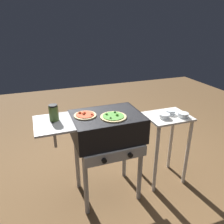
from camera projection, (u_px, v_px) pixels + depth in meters
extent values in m
plane|color=brown|center=(108.00, 192.00, 2.37)|extent=(8.00, 8.00, 0.00)
cube|color=black|center=(107.00, 127.00, 2.06)|extent=(0.64, 0.48, 0.24)
cube|color=black|center=(107.00, 115.00, 2.02)|extent=(0.61, 0.46, 0.01)
cube|color=#9C9C9C|center=(53.00, 123.00, 1.87)|extent=(0.32, 0.41, 0.02)
cube|color=#9C9C9C|center=(55.00, 135.00, 1.91)|extent=(0.02, 0.02, 0.24)
cube|color=#9C9C9C|center=(117.00, 156.00, 1.91)|extent=(0.58, 0.02, 0.10)
cylinder|color=black|center=(104.00, 161.00, 1.85)|extent=(0.04, 0.02, 0.04)
cylinder|color=black|center=(130.00, 155.00, 1.93)|extent=(0.04, 0.02, 0.04)
cylinder|color=#9C9C9C|center=(86.00, 185.00, 1.99)|extent=(0.04, 0.04, 0.66)
cylinder|color=#9C9C9C|center=(140.00, 172.00, 2.16)|extent=(0.04, 0.04, 0.66)
cylinder|color=#9C9C9C|center=(77.00, 161.00, 2.32)|extent=(0.04, 0.04, 0.66)
cylinder|color=#9C9C9C|center=(125.00, 151.00, 2.49)|extent=(0.04, 0.04, 0.66)
cylinder|color=#E0C17F|center=(113.00, 117.00, 1.96)|extent=(0.23, 0.23, 0.01)
cylinder|color=#4C8C38|center=(113.00, 116.00, 1.95)|extent=(0.19, 0.19, 0.01)
sphere|color=#4E9E2C|center=(117.00, 115.00, 1.95)|extent=(0.03, 0.03, 0.03)
sphere|color=#4B7C32|center=(107.00, 114.00, 1.97)|extent=(0.02, 0.02, 0.02)
sphere|color=#408137|center=(115.00, 112.00, 2.01)|extent=(0.02, 0.02, 0.02)
sphere|color=#487539|center=(111.00, 118.00, 1.90)|extent=(0.02, 0.02, 0.02)
cylinder|color=beige|center=(85.00, 115.00, 1.99)|extent=(0.20, 0.20, 0.01)
cylinder|color=#D14C2D|center=(85.00, 114.00, 1.98)|extent=(0.16, 0.16, 0.01)
sphere|color=red|center=(84.00, 113.00, 2.00)|extent=(0.03, 0.03, 0.03)
sphere|color=#D94D28|center=(83.00, 114.00, 1.99)|extent=(0.02, 0.02, 0.02)
sphere|color=#CE4B2B|center=(92.00, 114.00, 1.97)|extent=(0.02, 0.02, 0.02)
sphere|color=#A24A22|center=(80.00, 113.00, 2.00)|extent=(0.03, 0.03, 0.03)
sphere|color=#9D4E27|center=(84.00, 114.00, 1.97)|extent=(0.02, 0.02, 0.02)
cylinder|color=#4C6B2D|center=(54.00, 113.00, 1.88)|extent=(0.08, 0.08, 0.13)
cylinder|color=black|center=(53.00, 106.00, 1.86)|extent=(0.07, 0.07, 0.01)
cube|color=beige|center=(168.00, 116.00, 2.27)|extent=(0.44, 0.36, 0.02)
cylinder|color=beige|center=(156.00, 160.00, 2.24)|extent=(0.04, 0.04, 0.77)
cylinder|color=beige|center=(187.00, 153.00, 2.36)|extent=(0.04, 0.04, 0.77)
cylinder|color=beige|center=(142.00, 146.00, 2.49)|extent=(0.04, 0.04, 0.77)
cylinder|color=beige|center=(171.00, 140.00, 2.61)|extent=(0.04, 0.04, 0.77)
cylinder|color=silver|center=(170.00, 112.00, 2.29)|extent=(0.10, 0.10, 0.04)
cylinder|color=maroon|center=(170.00, 113.00, 2.29)|extent=(0.08, 0.08, 0.02)
cylinder|color=silver|center=(164.00, 116.00, 2.20)|extent=(0.11, 0.11, 0.04)
cylinder|color=beige|center=(164.00, 117.00, 2.20)|extent=(0.09, 0.09, 0.02)
cylinder|color=silver|center=(183.00, 115.00, 2.22)|extent=(0.11, 0.11, 0.04)
cylinder|color=#4C7533|center=(183.00, 116.00, 2.23)|extent=(0.09, 0.09, 0.02)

